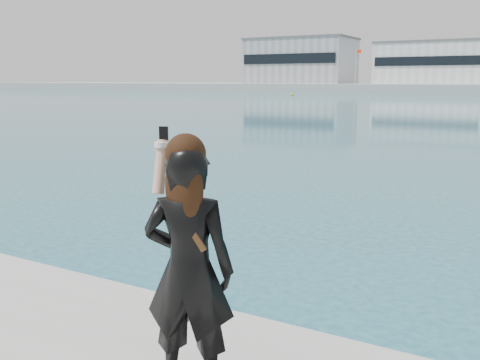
# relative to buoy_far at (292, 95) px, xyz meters

# --- Properties ---
(warehouse_grey_left) EXTENTS (26.52, 16.36, 11.50)m
(warehouse_grey_left) POSITION_rel_buoy_far_xyz_m (-14.68, 37.52, 7.76)
(warehouse_grey_left) COLOR gray
(warehouse_grey_left) RESTS_ON far_quay
(warehouse_white) EXTENTS (24.48, 15.35, 9.50)m
(warehouse_white) POSITION_rel_buoy_far_xyz_m (18.32, 37.52, 6.76)
(warehouse_white) COLOR silver
(warehouse_white) RESTS_ON far_quay
(flagpole_left) EXTENTS (1.28, 0.16, 8.00)m
(flagpole_left) POSITION_rel_buoy_far_xyz_m (2.41, 30.54, 6.54)
(flagpole_left) COLOR silver
(flagpole_left) RESTS_ON far_quay
(buoy_far) EXTENTS (0.50, 0.50, 0.50)m
(buoy_far) POSITION_rel_buoy_far_xyz_m (0.00, 0.00, 0.00)
(buoy_far) COLOR #DBC10B
(buoy_far) RESTS_ON ground
(woman) EXTENTS (0.73, 0.59, 1.83)m
(woman) POSITION_rel_buoy_far_xyz_m (40.22, -90.71, 1.72)
(woman) COLOR black
(woman) RESTS_ON near_quay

